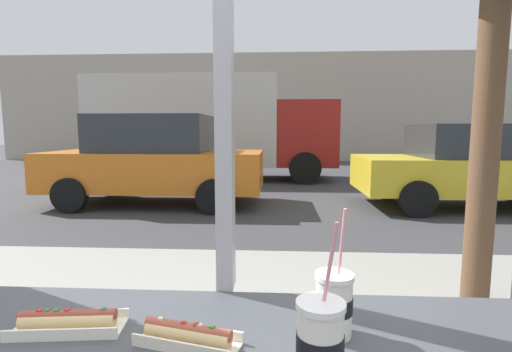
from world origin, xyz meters
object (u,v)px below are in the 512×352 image
object	(u,v)px
parked_car_orange	(155,160)
parked_car_yellow	(473,165)
hotdog_tray_near	(68,321)
box_truck	(208,125)
soda_cup_right	(320,344)
soda_cup_left	(334,303)
hotdog_tray_far	(188,335)

from	to	relation	value
parked_car_orange	parked_car_yellow	size ratio (longest dim) A/B	1.00
hotdog_tray_near	parked_car_orange	distance (m)	6.85
parked_car_orange	box_truck	world-z (taller)	box_truck
parked_car_orange	hotdog_tray_near	bearing A→B (deg)	-73.43
soda_cup_right	hotdog_tray_near	xyz separation A→B (m)	(-0.58, 0.17, -0.07)
parked_car_orange	soda_cup_left	bearing A→B (deg)	-68.42
hotdog_tray_near	hotdog_tray_far	xyz separation A→B (m)	(0.30, -0.05, 0.00)
soda_cup_right	parked_car_orange	distance (m)	7.20
soda_cup_left	hotdog_tray_far	bearing A→B (deg)	-169.42
soda_cup_right	hotdog_tray_far	bearing A→B (deg)	155.63
soda_cup_right	hotdog_tray_near	distance (m)	0.61
soda_cup_right	parked_car_yellow	bearing A→B (deg)	61.32
hotdog_tray_near	parked_car_yellow	bearing A→B (deg)	56.97
hotdog_tray_far	parked_car_orange	size ratio (longest dim) A/B	0.06
soda_cup_left	hotdog_tray_near	xyz separation A→B (m)	(-0.64, -0.02, -0.06)
soda_cup_right	hotdog_tray_near	world-z (taller)	soda_cup_right
parked_car_yellow	box_truck	distance (m)	7.23
soda_cup_right	box_truck	xyz separation A→B (m)	(-2.20, 10.85, 0.59)
parked_car_orange	hotdog_tray_far	bearing A→B (deg)	-71.15
hotdog_tray_far	parked_car_orange	bearing A→B (deg)	108.85
parked_car_yellow	hotdog_tray_near	bearing A→B (deg)	-123.03
parked_car_yellow	box_truck	bearing A→B (deg)	145.07
soda_cup_left	soda_cup_right	bearing A→B (deg)	-105.92
soda_cup_right	parked_car_orange	size ratio (longest dim) A/B	0.08
hotdog_tray_far	box_truck	size ratio (longest dim) A/B	0.03
soda_cup_left	hotdog_tray_near	bearing A→B (deg)	-178.50
hotdog_tray_far	box_truck	distance (m)	10.91
hotdog_tray_far	parked_car_yellow	xyz separation A→B (m)	(3.97, 6.61, -0.20)
soda_cup_left	box_truck	bearing A→B (deg)	101.93
hotdog_tray_near	parked_car_orange	bearing A→B (deg)	106.57
soda_cup_right	box_truck	bearing A→B (deg)	101.45
hotdog_tray_near	box_truck	xyz separation A→B (m)	(-1.61, 10.68, 0.65)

